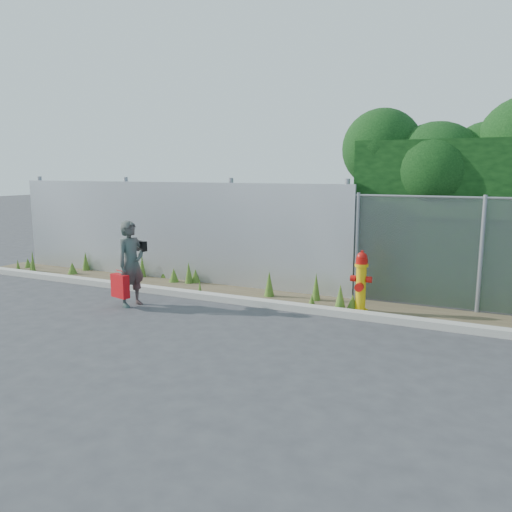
% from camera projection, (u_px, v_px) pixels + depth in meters
% --- Properties ---
extents(ground, '(80.00, 80.00, 0.00)m').
position_uv_depth(ground, '(234.00, 339.00, 7.37)').
color(ground, '#363739').
rests_on(ground, ground).
extents(curb, '(16.00, 0.22, 0.12)m').
position_uv_depth(curb, '(281.00, 305.00, 8.96)').
color(curb, '#AAA69A').
rests_on(curb, ground).
extents(weed_strip, '(16.00, 1.36, 0.54)m').
position_uv_depth(weed_strip, '(278.00, 292.00, 9.73)').
color(weed_strip, brown).
rests_on(weed_strip, ground).
extents(corrugated_fence, '(8.50, 0.21, 2.30)m').
position_uv_depth(corrugated_fence, '(169.00, 231.00, 11.23)').
color(corrugated_fence, '#B4B5BB').
rests_on(corrugated_fence, ground).
extents(fire_hydrant, '(0.37, 0.33, 1.10)m').
position_uv_depth(fire_hydrant, '(361.00, 283.00, 8.62)').
color(fire_hydrant, '#DAB20B').
rests_on(fire_hydrant, ground).
extents(woman, '(0.48, 0.64, 1.56)m').
position_uv_depth(woman, '(131.00, 264.00, 9.04)').
color(woman, '#106A5D').
rests_on(woman, ground).
extents(red_tote_bag, '(0.38, 0.14, 0.50)m').
position_uv_depth(red_tote_bag, '(120.00, 286.00, 8.97)').
color(red_tote_bag, red).
extents(black_shoulder_bag, '(0.25, 0.10, 0.18)m').
position_uv_depth(black_shoulder_bag, '(141.00, 246.00, 9.20)').
color(black_shoulder_bag, black).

